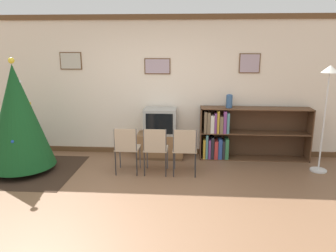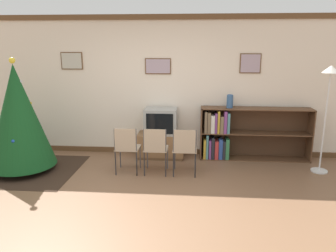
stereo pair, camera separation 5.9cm
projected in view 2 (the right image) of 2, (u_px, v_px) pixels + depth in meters
name	position (u px, v px, depth m)	size (l,w,h in m)	color
ground_plane	(137.00, 208.00, 4.45)	(24.00, 24.00, 0.00)	brown
wall_back	(156.00, 87.00, 6.41)	(8.91, 0.11, 2.70)	silver
area_rug	(24.00, 170.00, 5.77)	(1.86, 1.62, 0.01)	#332319
christmas_tree	(18.00, 116.00, 5.53)	(1.12, 1.12, 1.95)	maroon
tv_console	(161.00, 145.00, 6.39)	(0.89, 0.44, 0.48)	brown
television	(161.00, 121.00, 6.27)	(0.61, 0.43, 0.49)	#9E9E99
folding_chair_left	(127.00, 147.00, 5.52)	(0.40, 0.40, 0.82)	tan
folding_chair_center	(156.00, 148.00, 5.48)	(0.40, 0.40, 0.82)	tan
folding_chair_right	(185.00, 149.00, 5.44)	(0.40, 0.40, 0.82)	tan
bookshelf	(235.00, 135.00, 6.27)	(2.07, 0.36, 1.00)	brown
vase	(230.00, 101.00, 6.11)	(0.12, 0.12, 0.25)	#335684
standing_lamp	(328.00, 92.00, 5.37)	(0.28, 0.28, 1.83)	silver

